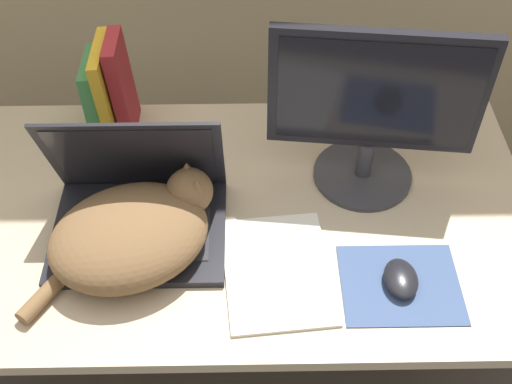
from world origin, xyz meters
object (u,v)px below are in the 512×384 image
(laptop, at_px, (138,209))
(cat, at_px, (134,233))
(external_monitor, at_px, (374,109))
(notepad, at_px, (277,271))
(computer_mouse, at_px, (401,279))
(book_row, at_px, (109,90))

(laptop, height_order, cat, laptop)
(cat, distance_m, external_monitor, 0.55)
(cat, bearing_deg, external_monitor, 23.45)
(laptop, bearing_deg, notepad, -23.90)
(cat, distance_m, computer_mouse, 0.53)
(external_monitor, height_order, notepad, external_monitor)
(laptop, height_order, notepad, laptop)
(cat, bearing_deg, notepad, -10.26)
(laptop, distance_m, notepad, 0.32)
(cat, relative_size, book_row, 1.61)
(laptop, relative_size, book_row, 1.44)
(external_monitor, distance_m, notepad, 0.39)
(book_row, relative_size, notepad, 0.84)
(laptop, relative_size, computer_mouse, 3.76)
(external_monitor, relative_size, notepad, 1.47)
(cat, height_order, computer_mouse, cat)
(laptop, bearing_deg, computer_mouse, -16.97)
(cat, height_order, book_row, book_row)
(notepad, bearing_deg, laptop, 156.10)
(laptop, relative_size, cat, 0.90)
(cat, bearing_deg, laptop, 90.98)
(external_monitor, relative_size, computer_mouse, 4.58)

